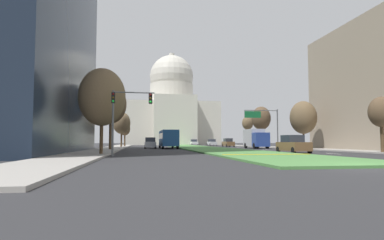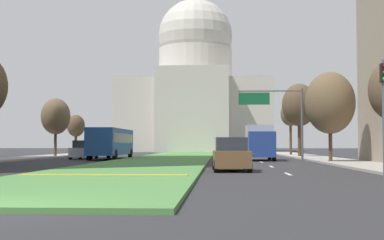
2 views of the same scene
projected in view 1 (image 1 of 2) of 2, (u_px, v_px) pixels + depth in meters
The scene contains 24 objects.
ground_plane at pixel (194, 147), 61.96m from camera, with size 260.00×260.00×0.00m, color #2B2B2D.
grass_median at pixel (198, 148), 57.21m from camera, with size 8.10×86.85×0.14m, color #4C8442.
median_curb_nose at pixel (267, 154), 25.89m from camera, with size 7.29×0.50×0.04m, color gold.
lane_dashes_right at pixel (234, 147), 64.41m from camera, with size 0.16×68.70×0.01m.
sidewalk_left at pixel (111, 148), 50.20m from camera, with size 4.00×86.85×0.15m, color #9E9991.
sidewalk_right at pixel (288, 148), 54.71m from camera, with size 4.00×86.85×0.15m, color #9E9991.
capitol_building at pixel (172, 110), 109.61m from camera, with size 29.51×25.86×31.51m.
traffic_light_near_left at pixel (124, 108), 25.16m from camera, with size 3.34×0.35×5.20m.
overhead_guide_sign at pixel (265, 120), 53.32m from camera, with size 5.84×0.20×6.50m.
street_tree_left_near at pixel (102, 97), 27.69m from camera, with size 3.98×3.98×7.50m.
street_tree_right_near at pixel (381, 112), 31.89m from camera, with size 2.43×2.43×5.64m.
street_tree_left_mid at pixel (111, 104), 42.71m from camera, with size 4.13×4.13×8.70m.
street_tree_right_mid at pixel (303, 118), 47.52m from camera, with size 3.88×3.88×7.13m.
street_tree_left_far at pixel (122, 123), 60.95m from camera, with size 3.32×3.32×6.72m.
street_tree_right_far at pixel (261, 118), 64.64m from camera, with size 3.77×3.77×8.15m.
street_tree_left_distant at pixel (125, 129), 68.66m from camera, with size 2.27×2.27×5.24m.
street_tree_right_distant at pixel (248, 123), 73.53m from camera, with size 2.52×2.52×6.92m.
sedan_lead_stopped at pixel (293, 145), 33.46m from camera, with size 2.13×4.23×1.85m.
sedan_midblock at pixel (150, 143), 54.03m from camera, with size 2.00×4.29×1.83m.
sedan_distant at pixel (228, 143), 70.51m from camera, with size 1.93×4.21×1.82m.
sedan_far_horizon at pixel (212, 143), 86.43m from camera, with size 1.97×4.61×1.72m.
sedan_very_far at pixel (194, 142), 95.15m from camera, with size 2.18×4.26×1.71m.
box_truck_delivery at pixel (256, 138), 53.02m from camera, with size 2.40×6.40×3.20m.
city_bus at pixel (168, 138), 53.61m from camera, with size 2.62×11.00×2.95m.
Camera 1 is at (-9.95, -13.12, 1.23)m, focal length 30.14 mm.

